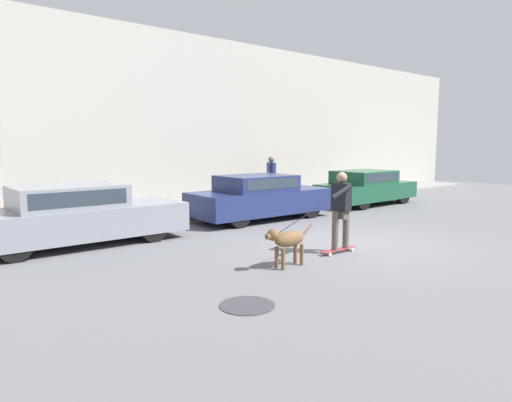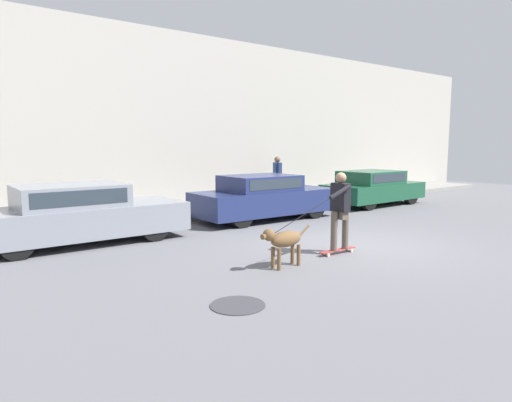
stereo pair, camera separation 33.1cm
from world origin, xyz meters
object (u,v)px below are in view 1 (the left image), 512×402
skateboarder (341,207)px  pedestrian_with_bag (271,177)px  parked_car_1 (260,198)px  parked_car_0 (76,216)px  dog (287,240)px  parked_car_2 (366,188)px

skateboarder → pedestrian_with_bag: pedestrian_with_bag is taller
parked_car_1 → parked_car_0: bearing=-178.0°
dog → pedestrian_with_bag: bearing=-132.5°
pedestrian_with_bag → skateboarder: bearing=-93.1°
pedestrian_with_bag → parked_car_2: bearing=-9.5°
parked_car_1 → parked_car_2: bearing=1.9°
parked_car_0 → pedestrian_with_bag: bearing=16.4°
parked_car_0 → skateboarder: bearing=-46.5°
parked_car_2 → dog: 9.05m
dog → skateboarder: bearing=-179.3°
parked_car_2 → dog: (-8.00, -4.22, -0.12)m
parked_car_2 → skateboarder: (-6.45, -4.13, 0.32)m
parked_car_1 → pedestrian_with_bag: 3.13m
parked_car_0 → parked_car_1: (5.22, 0.00, -0.00)m
parked_car_2 → skateboarder: skateboarder is taller
parked_car_0 → parked_car_2: 10.24m
dog → skateboarder: size_ratio=0.50×
parked_car_0 → pedestrian_with_bag: 7.82m
parked_car_1 → skateboarder: (-1.43, -4.13, 0.30)m
parked_car_1 → dog: size_ratio=3.67×
parked_car_0 → parked_car_2: size_ratio=1.16×
skateboarder → parked_car_1: bearing=-106.4°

